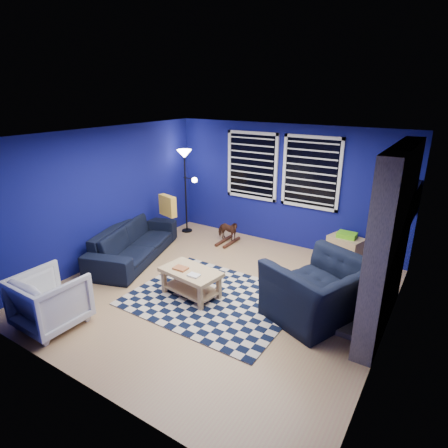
% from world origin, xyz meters
% --- Properties ---
extents(floor, '(5.00, 5.00, 0.00)m').
position_xyz_m(floor, '(0.00, 0.00, 0.00)').
color(floor, tan).
rests_on(floor, ground).
extents(ceiling, '(5.00, 5.00, 0.00)m').
position_xyz_m(ceiling, '(0.00, 0.00, 2.50)').
color(ceiling, white).
rests_on(ceiling, wall_back).
extents(wall_back, '(5.00, 0.00, 5.00)m').
position_xyz_m(wall_back, '(0.00, 2.50, 1.25)').
color(wall_back, navy).
rests_on(wall_back, floor).
extents(wall_left, '(0.00, 5.00, 5.00)m').
position_xyz_m(wall_left, '(-2.50, 0.00, 1.25)').
color(wall_left, navy).
rests_on(wall_left, floor).
extents(wall_right, '(0.00, 5.00, 5.00)m').
position_xyz_m(wall_right, '(2.50, 0.00, 1.25)').
color(wall_right, navy).
rests_on(wall_right, floor).
extents(fireplace, '(0.65, 2.00, 2.50)m').
position_xyz_m(fireplace, '(2.36, 0.50, 1.20)').
color(fireplace, gray).
rests_on(fireplace, floor).
extents(window_left, '(1.17, 0.06, 1.42)m').
position_xyz_m(window_left, '(-0.75, 2.46, 1.60)').
color(window_left, black).
rests_on(window_left, wall_back).
extents(window_right, '(1.17, 0.06, 1.42)m').
position_xyz_m(window_right, '(0.55, 2.46, 1.60)').
color(window_right, black).
rests_on(window_right, wall_back).
extents(tv, '(0.07, 1.00, 0.58)m').
position_xyz_m(tv, '(2.45, 2.00, 1.40)').
color(tv, black).
rests_on(tv, wall_right).
extents(rug, '(2.52, 2.02, 0.02)m').
position_xyz_m(rug, '(0.05, -0.21, 0.01)').
color(rug, black).
rests_on(rug, floor).
extents(sofa, '(2.44, 1.55, 0.66)m').
position_xyz_m(sofa, '(-2.10, 0.23, 0.33)').
color(sofa, black).
rests_on(sofa, floor).
extents(armchair_big, '(1.69, 1.60, 0.88)m').
position_xyz_m(armchair_big, '(1.60, 0.19, 0.44)').
color(armchair_big, black).
rests_on(armchair_big, floor).
extents(armchair_bent, '(0.84, 0.87, 0.77)m').
position_xyz_m(armchair_bent, '(-1.47, -1.97, 0.39)').
color(armchair_bent, gray).
rests_on(armchair_bent, floor).
extents(rocking_horse, '(0.25, 0.53, 0.44)m').
position_xyz_m(rocking_horse, '(-0.97, 1.85, 0.29)').
color(rocking_horse, '#432215').
rests_on(rocking_horse, floor).
extents(coffee_table, '(1.01, 0.66, 0.47)m').
position_xyz_m(coffee_table, '(-0.30, -0.32, 0.33)').
color(coffee_table, tan).
rests_on(coffee_table, rug).
extents(cabinet, '(0.70, 0.56, 0.60)m').
position_xyz_m(cabinet, '(1.41, 2.25, 0.27)').
color(cabinet, tan).
rests_on(cabinet, floor).
extents(floor_lamp, '(0.51, 0.32, 1.89)m').
position_xyz_m(floor_lamp, '(-2.13, 1.95, 1.55)').
color(floor_lamp, black).
rests_on(floor_lamp, floor).
extents(throw_pillow, '(0.46, 0.24, 0.42)m').
position_xyz_m(throw_pillow, '(-1.95, 1.10, 0.88)').
color(throw_pillow, gold).
rests_on(throw_pillow, sofa).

